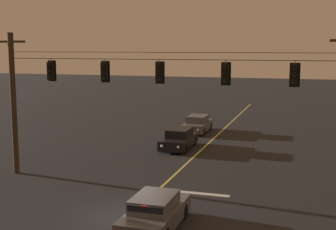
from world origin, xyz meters
name	(u,v)px	position (x,y,z in m)	size (l,w,h in m)	color
ground_plane	(129,218)	(0.00, 0.00, 0.00)	(180.00, 180.00, 0.00)	black
lane_centre_stripe	(191,159)	(0.00, 10.65, 0.00)	(0.14, 60.00, 0.01)	#D1C64C
stop_bar_paint	(195,193)	(1.90, 4.05, 0.00)	(3.40, 0.36, 0.01)	silver
signal_span_assembly	(162,107)	(0.00, 4.65, 4.10)	(19.22, 0.32, 7.90)	#38281C
traffic_light_leftmost	(51,71)	(-6.28, 4.63, 5.84)	(0.48, 0.41, 1.22)	black
traffic_light_left_inner	(104,72)	(-3.13, 4.63, 5.84)	(0.48, 0.41, 1.22)	black
traffic_light_centre	(159,73)	(-0.16, 4.63, 5.84)	(0.48, 0.41, 1.22)	black
traffic_light_right_inner	(225,74)	(3.18, 4.63, 5.84)	(0.48, 0.41, 1.22)	black
traffic_light_rightmost	(295,75)	(6.37, 4.63, 5.84)	(0.48, 0.41, 1.22)	black
car_waiting_near_lane	(155,213)	(1.45, -0.81, 0.65)	(1.80, 4.33, 1.39)	#4C4C51
car_oncoming_lead	(179,139)	(-1.65, 13.65, 0.65)	(1.80, 4.42, 1.39)	black
car_oncoming_trailing	(197,124)	(-1.89, 20.22, 0.65)	(1.80, 4.42, 1.39)	#4C4C51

